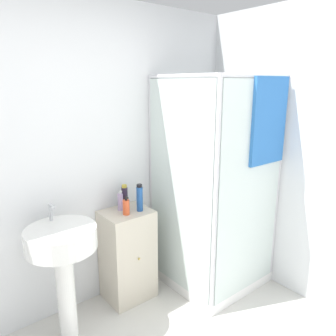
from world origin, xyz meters
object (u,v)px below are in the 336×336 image
(sink, at_px, (63,253))
(lotion_bottle_white, at_px, (120,202))
(soap_dispenser, at_px, (126,207))
(shampoo_bottle_blue, at_px, (140,198))
(shampoo_bottle_tall_black, at_px, (125,197))

(sink, xyz_separation_m, lotion_bottle_white, (0.59, 0.19, 0.19))
(soap_dispenser, xyz_separation_m, lotion_bottle_white, (0.01, 0.11, 0.01))
(shampoo_bottle_blue, relative_size, lotion_bottle_white, 1.32)
(sink, height_order, shampoo_bottle_tall_black, sink)
(soap_dispenser, distance_m, lotion_bottle_white, 0.11)
(sink, xyz_separation_m, soap_dispenser, (0.58, 0.09, 0.18))
(shampoo_bottle_tall_black, xyz_separation_m, shampoo_bottle_blue, (0.06, -0.13, 0.01))
(lotion_bottle_white, bearing_deg, sink, -161.85)
(soap_dispenser, relative_size, shampoo_bottle_tall_black, 0.75)
(soap_dispenser, relative_size, shampoo_bottle_blue, 0.67)
(shampoo_bottle_blue, bearing_deg, shampoo_bottle_tall_black, 115.25)
(soap_dispenser, distance_m, shampoo_bottle_tall_black, 0.15)
(soap_dispenser, distance_m, shampoo_bottle_blue, 0.14)
(sink, xyz_separation_m, shampoo_bottle_blue, (0.72, 0.08, 0.23))
(shampoo_bottle_blue, xyz_separation_m, lotion_bottle_white, (-0.12, 0.11, -0.04))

